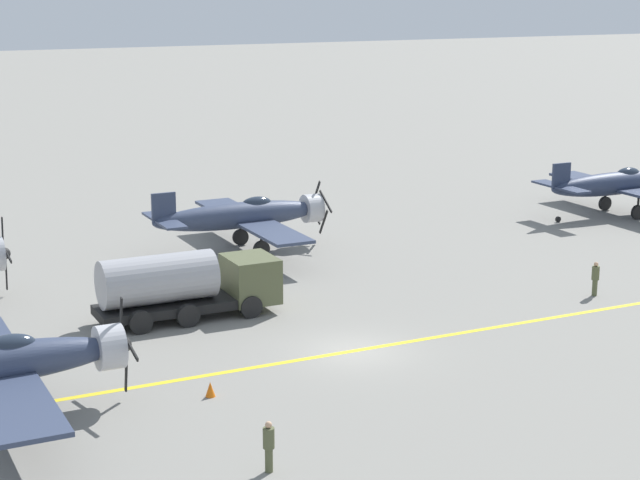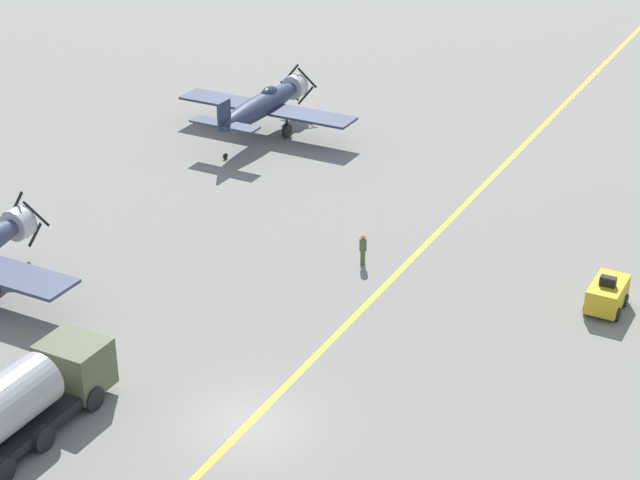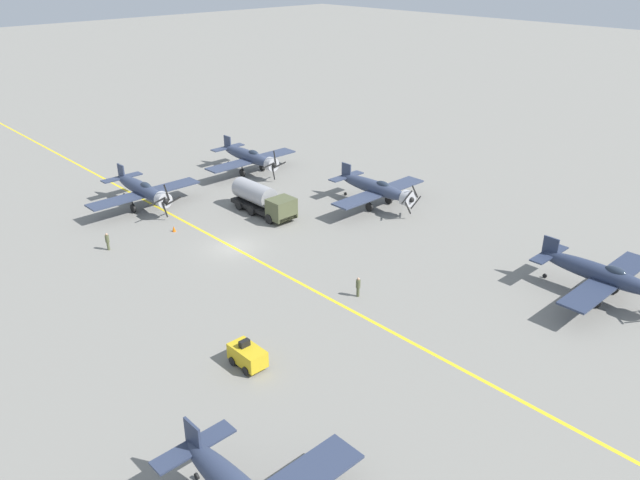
# 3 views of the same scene
# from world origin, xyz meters

# --- Properties ---
(ground_plane) EXTENTS (400.00, 400.00, 0.00)m
(ground_plane) POSITION_xyz_m (0.00, 0.00, 0.00)
(ground_plane) COLOR gray
(taxiway_stripe) EXTENTS (0.30, 160.00, 0.01)m
(taxiway_stripe) POSITION_xyz_m (0.00, 0.00, 0.00)
(taxiway_stripe) COLOR yellow
(taxiway_stripe) RESTS_ON ground
(airplane_far_left) EXTENTS (12.00, 9.98, 3.65)m
(airplane_far_left) POSITION_xyz_m (-15.23, 26.68, 2.01)
(airplane_far_left) COLOR #2A344E
(airplane_far_left) RESTS_ON ground
(fuel_tanker) EXTENTS (2.68, 8.00, 2.98)m
(fuel_tanker) POSITION_xyz_m (-6.98, -4.47, 1.51)
(fuel_tanker) COLOR black
(fuel_tanker) RESTS_ON ground
(tow_tractor) EXTENTS (1.57, 2.60, 1.79)m
(tow_tractor) POSITION_xyz_m (9.74, 14.98, 0.79)
(tow_tractor) COLOR gold
(tow_tractor) RESTS_ON ground
(ground_crew_inspecting) EXTENTS (0.36, 0.36, 1.63)m
(ground_crew_inspecting) POSITION_xyz_m (-1.88, 13.71, 0.89)
(ground_crew_inspecting) COLOR #515638
(ground_crew_inspecting) RESTS_ON ground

